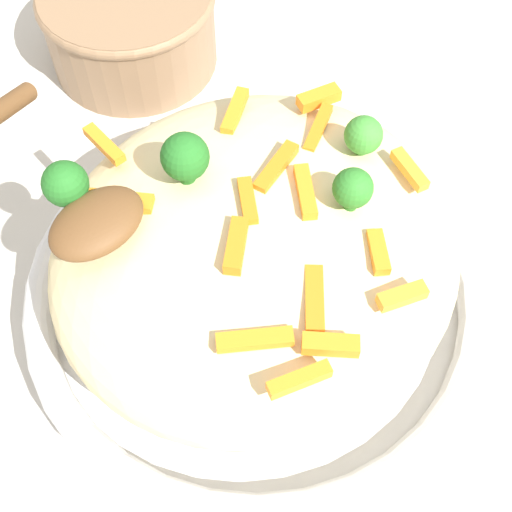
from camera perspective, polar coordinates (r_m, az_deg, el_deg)
ground_plane at (r=0.49m, az=-0.00°, el=-4.51°), size 2.40×2.40×0.00m
serving_bowl at (r=0.47m, az=-0.00°, el=-3.17°), size 0.30×0.30×0.04m
pasta_mound at (r=0.42m, az=-0.00°, el=0.56°), size 0.25×0.24×0.08m
carrot_piece_0 at (r=0.37m, az=11.80°, el=-3.20°), size 0.03×0.02×0.01m
carrot_piece_1 at (r=0.40m, az=1.65°, el=7.20°), size 0.04×0.02×0.01m
carrot_piece_2 at (r=0.34m, az=3.54°, el=-9.98°), size 0.03×0.02×0.01m
carrot_piece_3 at (r=0.37m, az=-1.63°, el=0.85°), size 0.03×0.03×0.01m
carrot_piece_4 at (r=0.40m, az=-11.34°, el=4.33°), size 0.03×0.04×0.01m
carrot_piece_5 at (r=0.44m, az=-1.72°, el=11.67°), size 0.04×0.02×0.01m
carrot_piece_6 at (r=0.45m, az=5.12°, el=12.69°), size 0.03×0.02×0.01m
carrot_piece_7 at (r=0.39m, az=-1.14°, el=4.15°), size 0.02×0.03×0.01m
carrot_piece_8 at (r=0.36m, az=4.76°, el=-3.48°), size 0.03×0.03×0.01m
carrot_piece_9 at (r=0.43m, az=5.06°, el=10.25°), size 0.04×0.02×0.01m
carrot_piece_10 at (r=0.42m, az=12.37°, el=6.89°), size 0.02×0.03×0.01m
carrot_piece_11 at (r=0.43m, az=-12.24°, el=8.87°), size 0.01×0.03×0.01m
carrot_piece_12 at (r=0.38m, az=9.91°, el=0.32°), size 0.02×0.03×0.01m
carrot_piece_13 at (r=0.39m, az=4.04°, el=5.25°), size 0.03×0.03×0.01m
carrot_piece_14 at (r=0.35m, az=6.08°, el=-7.18°), size 0.03×0.03×0.01m
carrot_piece_15 at (r=0.35m, az=-0.10°, el=-6.80°), size 0.04×0.03×0.01m
broccoli_floret_0 at (r=0.39m, az=-5.79°, el=7.97°), size 0.03×0.03×0.03m
broccoli_floret_1 at (r=0.38m, az=7.87°, el=5.43°), size 0.02×0.02×0.03m
broccoli_floret_2 at (r=0.40m, az=-15.22°, el=5.62°), size 0.03×0.03×0.03m
broccoli_floret_3 at (r=0.42m, az=8.72°, el=9.67°), size 0.02×0.02×0.03m
serving_spoon at (r=0.39m, az=-17.17°, el=4.65°), size 0.15×0.13×0.08m
companion_bowl at (r=0.63m, az=-10.19°, el=18.18°), size 0.15×0.15×0.07m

